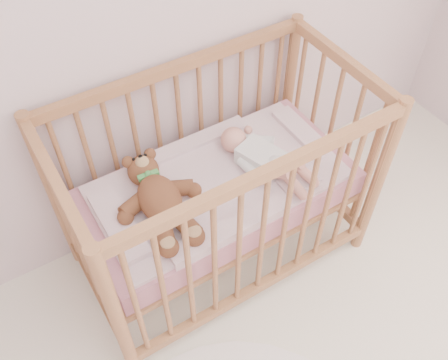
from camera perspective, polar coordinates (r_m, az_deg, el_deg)
crib at (r=2.28m, az=-0.66°, el=-1.16°), size 1.36×0.76×1.00m
mattress at (r=2.29m, az=-0.65°, el=-1.40°), size 1.22×0.62×0.13m
blanket at (r=2.24m, az=-0.67°, el=-0.18°), size 1.10×0.58×0.06m
baby at (r=2.25m, az=4.23°, el=2.89°), size 0.41×0.59×0.13m
teddy_bear at (r=2.08m, az=-7.35°, el=-2.22°), size 0.43×0.58×0.15m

